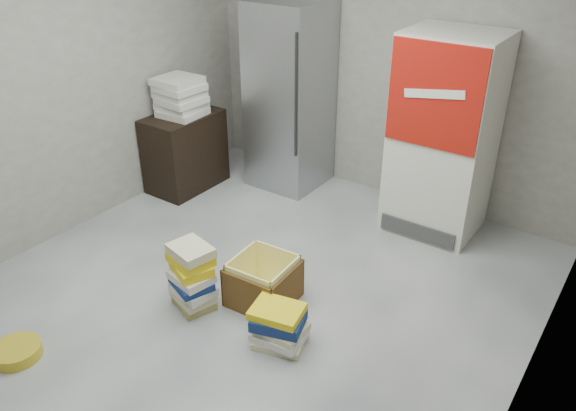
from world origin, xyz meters
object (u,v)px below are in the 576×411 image
Objects in this scene: steel_fridge at (290,97)px; wood_shelf at (185,151)px; coke_cooler at (444,136)px; cardboard_box at (263,284)px; phonebook_stack_main at (192,277)px.

wood_shelf is (-0.83, -0.73, -0.55)m from steel_fridge.
cardboard_box is at bearing -108.53° from coke_cooler.
cardboard_box is (1.04, -1.83, -0.80)m from steel_fridge.
phonebook_stack_main is 1.10× the size of cardboard_box.
steel_fridge is 2.25m from cardboard_box.
wood_shelf reaches higher than cardboard_box.
wood_shelf is 1.66× the size of cardboard_box.
coke_cooler is 2.63m from wood_shelf.
coke_cooler is at bearing 80.18° from phonebook_stack_main.
steel_fridge reaches higher than coke_cooler.
phonebook_stack_main is at bearing -140.85° from cardboard_box.
cardboard_box is (-0.61, -1.83, -0.75)m from coke_cooler.
coke_cooler is 2.07m from cardboard_box.
coke_cooler is 3.39× the size of phonebook_stack_main.
phonebook_stack_main is at bearing -73.56° from steel_fridge.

